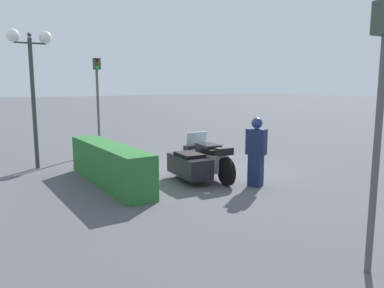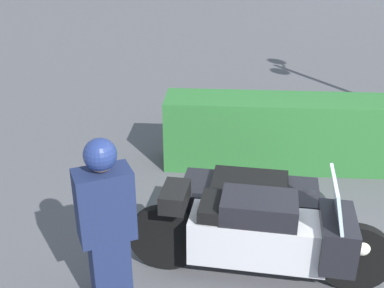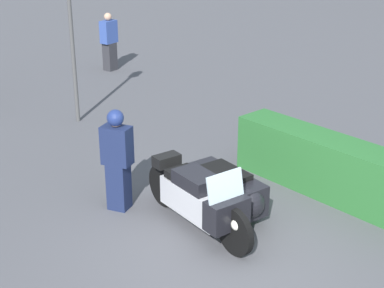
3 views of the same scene
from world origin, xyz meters
name	(u,v)px [view 1 (image 1 of 3)]	position (x,y,z in m)	size (l,w,h in m)	color
ground_plane	(201,171)	(0.00, 0.00, 0.00)	(160.00, 160.00, 0.00)	#4C4C51
police_motorcycle	(197,161)	(-0.71, 0.62, 0.49)	(2.54, 1.43, 1.18)	black
officer_rider	(256,150)	(-2.08, -0.21, 0.90)	(0.54, 0.46, 1.70)	#192347
hedge_bush_curbside	(109,164)	(0.06, 2.77, 0.50)	(4.01, 0.71, 1.01)	#28662D
twin_lamp_post	(31,60)	(2.99, 3.94, 3.18)	(0.37, 1.24, 4.04)	#2D3833
traffic_light_near	(98,91)	(4.47, 1.49, 2.26)	(0.22, 0.28, 3.44)	#4C4C4C
traffic_light_far	(378,101)	(-6.13, 1.51, 2.28)	(0.23, 0.27, 3.47)	#4C4C4C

